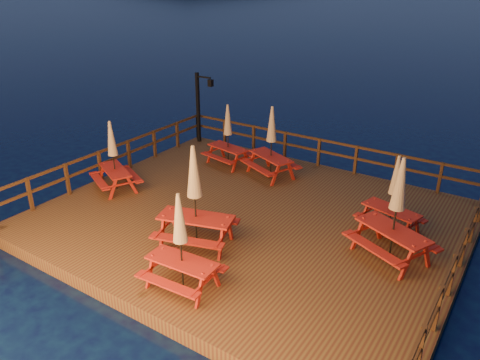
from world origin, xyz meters
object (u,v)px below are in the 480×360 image
Objects in this scene: lamp_post at (201,102)px; picnic_table_0 at (228,134)px; picnic_table_1 at (181,240)px; picnic_table_2 at (397,208)px.

lamp_post is 2.92m from picnic_table_0.
lamp_post is at bearing 159.54° from picnic_table_0.
picnic_table_0 is 0.97× the size of picnic_table_1.
picnic_table_2 reaches higher than picnic_table_0.
picnic_table_0 is 7.79m from picnic_table_2.
picnic_table_0 is 7.75m from picnic_table_1.
picnic_table_2 is at bearing -24.87° from lamp_post.
picnic_table_0 is at bearing 113.89° from picnic_table_1.
lamp_post is 1.23× the size of picnic_table_1.
picnic_table_0 is at bearing -177.76° from picnic_table_2.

